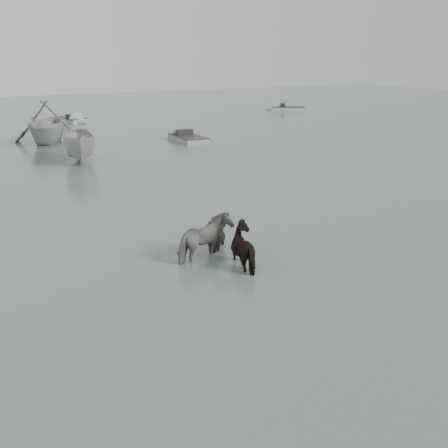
{
  "coord_description": "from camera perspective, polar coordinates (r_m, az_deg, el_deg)",
  "views": [
    {
      "loc": [
        -7.87,
        -13.1,
        5.91
      ],
      "look_at": [
        0.09,
        0.72,
        1.0
      ],
      "focal_mm": 45.0,
      "sensor_mm": 36.0,
      "label": 1
    }
  ],
  "objects": [
    {
      "name": "pony_pinto",
      "position": [
        16.58,
        -2.0,
        -0.88
      ],
      "size": [
        2.06,
        1.46,
        1.58
      ],
      "primitive_type": "imported",
      "rotation": [
        0.0,
        0.0,
        1.93
      ],
      "color": "black",
      "rests_on": "ground"
    },
    {
      "name": "ground",
      "position": [
        16.38,
        0.98,
        -4.04
      ],
      "size": [
        140.0,
        140.0,
        0.0
      ],
      "primitive_type": "plane",
      "color": "#4D5B56",
      "rests_on": "ground"
    },
    {
      "name": "skiff_mid",
      "position": [
        51.77,
        -15.51,
        10.36
      ],
      "size": [
        3.22,
        4.91,
        0.75
      ],
      "primitive_type": null,
      "rotation": [
        0.0,
        0.0,
        -1.19
      ],
      "color": "#949694",
      "rests_on": "ground"
    },
    {
      "name": "skiff_port",
      "position": [
        39.08,
        -3.67,
        8.93
      ],
      "size": [
        1.97,
        5.23,
        0.75
      ],
      "primitive_type": null,
      "rotation": [
        0.0,
        0.0,
        1.5
      ],
      "color": "gray",
      "rests_on": "ground"
    },
    {
      "name": "pony_dark",
      "position": [
        16.13,
        2.6,
        -1.54
      ],
      "size": [
        1.61,
        1.77,
        1.51
      ],
      "primitive_type": "imported",
      "rotation": [
        0.0,
        0.0,
        1.82
      ],
      "color": "black",
      "rests_on": "ground"
    },
    {
      "name": "rowboat_trail",
      "position": [
        39.93,
        -17.49,
        10.01
      ],
      "size": [
        7.01,
        7.35,
        3.02
      ],
      "primitive_type": "imported",
      "rotation": [
        0.0,
        0.0,
        2.67
      ],
      "color": "#A7A9A7",
      "rests_on": "ground"
    },
    {
      "name": "skiff_star",
      "position": [
        60.72,
        6.53,
        11.77
      ],
      "size": [
        4.86,
        4.1,
        0.75
      ],
      "primitive_type": null,
      "rotation": [
        0.0,
        0.0,
        2.52
      ],
      "color": "beige",
      "rests_on": "ground"
    },
    {
      "name": "pony_black",
      "position": [
        17.65,
        -0.5,
        -0.44
      ],
      "size": [
        1.14,
        1.03,
        1.18
      ],
      "primitive_type": "imported",
      "rotation": [
        0.0,
        0.0,
        1.65
      ],
      "color": "black",
      "rests_on": "ground"
    },
    {
      "name": "boat_small",
      "position": [
        32.76,
        -14.43,
        7.82
      ],
      "size": [
        2.9,
        5.08,
        1.85
      ],
      "primitive_type": "imported",
      "rotation": [
        0.0,
        0.0,
        -0.24
      ],
      "color": "#A4A4A0",
      "rests_on": "ground"
    }
  ]
}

